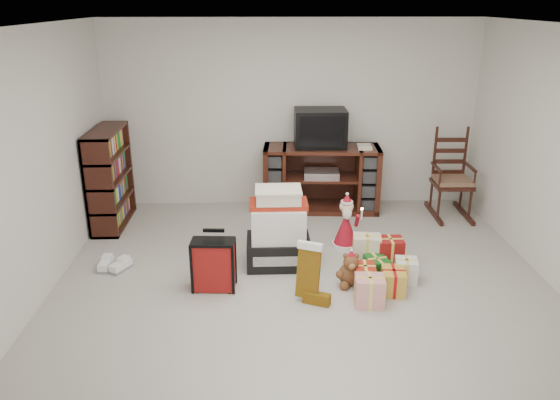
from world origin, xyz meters
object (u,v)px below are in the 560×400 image
object	(u,v)px
rocking_chair	(450,185)
crt_television	(320,128)
gift_pile	(278,233)
sneaker_pair	(113,265)
santa_figurine	(346,226)
bookshelf	(110,180)
tv_stand	(321,178)
red_suitcase	(214,265)
gift_cluster	(381,269)
teddy_bear	(350,271)
mrs_claus_figurine	(269,226)

from	to	relation	value
rocking_chair	crt_television	distance (m)	1.88
gift_pile	sneaker_pair	xyz separation A→B (m)	(-1.76, -0.07, -0.33)
crt_television	santa_figurine	bearing A→B (deg)	-80.63
bookshelf	gift_pile	bearing A→B (deg)	-30.49
tv_stand	crt_television	size ratio (longest dim) A/B	2.33
tv_stand	red_suitcase	xyz separation A→B (m)	(-1.28, -2.16, -0.18)
gift_pile	gift_cluster	size ratio (longest dim) A/B	0.78
red_suitcase	rocking_chair	bearing A→B (deg)	36.54
teddy_bear	crt_television	xyz separation A→B (m)	(-0.10, 2.16, 0.97)
gift_cluster	crt_television	xyz separation A→B (m)	(-0.44, 2.07, 1.00)
bookshelf	gift_cluster	bearing A→B (deg)	-27.35
red_suitcase	crt_television	xyz separation A→B (m)	(1.25, 2.20, 0.86)
teddy_bear	santa_figurine	distance (m)	0.93
bookshelf	sneaker_pair	xyz separation A→B (m)	(0.31, -1.29, -0.55)
rocking_chair	sneaker_pair	bearing A→B (deg)	-158.43
red_suitcase	tv_stand	bearing A→B (deg)	62.74
rocking_chair	bookshelf	bearing A→B (deg)	-175.85
mrs_claus_figurine	crt_television	world-z (taller)	crt_television
crt_television	gift_pile	bearing A→B (deg)	-109.19
tv_stand	santa_figurine	distance (m)	1.23
mrs_claus_figurine	red_suitcase	bearing A→B (deg)	-118.33
bookshelf	crt_television	size ratio (longest dim) A/B	1.83
gift_pile	santa_figurine	world-z (taller)	gift_pile
santa_figurine	red_suitcase	bearing A→B (deg)	-146.36
red_suitcase	sneaker_pair	world-z (taller)	red_suitcase
bookshelf	sneaker_pair	distance (m)	1.43
red_suitcase	santa_figurine	size ratio (longest dim) A/B	0.95
rocking_chair	gift_pile	world-z (taller)	rocking_chair
mrs_claus_figurine	gift_cluster	size ratio (longest dim) A/B	0.57
rocking_chair	gift_pile	size ratio (longest dim) A/B	1.41
mrs_claus_figurine	crt_television	xyz separation A→B (m)	(0.70, 1.17, 0.88)
sneaker_pair	tv_stand	bearing A→B (deg)	49.19
teddy_bear	crt_television	world-z (taller)	crt_television
tv_stand	gift_cluster	bearing A→B (deg)	-74.87
red_suitcase	gift_cluster	size ratio (longest dim) A/B	0.56
tv_stand	bookshelf	world-z (taller)	bookshelf
tv_stand	crt_television	world-z (taller)	crt_television
sneaker_pair	gift_cluster	xyz separation A→B (m)	(2.80, -0.32, 0.08)
crt_television	rocking_chair	bearing A→B (deg)	-7.86
rocking_chair	red_suitcase	world-z (taller)	rocking_chair
tv_stand	sneaker_pair	bearing A→B (deg)	-140.77
rocking_chair	red_suitcase	size ratio (longest dim) A/B	1.96
teddy_bear	gift_cluster	distance (m)	0.35
rocking_chair	sneaker_pair	xyz separation A→B (m)	(-4.08, -1.49, -0.36)
tv_stand	gift_cluster	world-z (taller)	tv_stand
teddy_bear	santa_figurine	world-z (taller)	santa_figurine
red_suitcase	bookshelf	bearing A→B (deg)	132.57
bookshelf	gift_cluster	xyz separation A→B (m)	(3.11, -1.61, -0.47)
gift_pile	teddy_bear	bearing A→B (deg)	-34.77
gift_pile	gift_cluster	world-z (taller)	gift_pile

